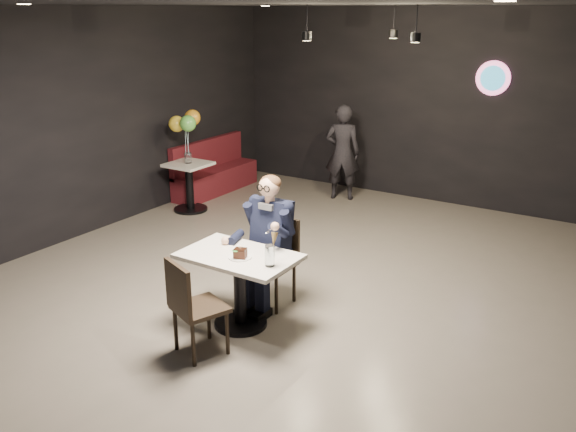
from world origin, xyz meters
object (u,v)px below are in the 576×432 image
Objects in this scene: chair_far at (272,263)px; side_table at (190,187)px; booth_bench at (215,167)px; seated_man at (271,240)px; sundae_glass at (270,256)px; balloon_vase at (188,158)px; main_table at (240,290)px; chair_near at (200,306)px; passerby at (342,152)px.

chair_far is 1.24× the size of side_table.
booth_bench is at bearing 106.70° from side_table.
seated_man reaches higher than sundae_glass.
booth_bench is at bearing 134.66° from sundae_glass.
seated_man is 9.27× the size of balloon_vase.
side_table is (-2.82, 1.94, -0.35)m from seated_man.
chair_far is at bearing -43.34° from booth_bench.
sundae_glass is at bearing -9.43° from main_table.
seated_man is (0.00, -0.00, 0.26)m from chair_far.
balloon_vase is (0.30, -1.00, 0.38)m from booth_bench.
sundae_glass is 0.11× the size of booth_bench.
seated_man is at bearing 90.00° from main_table.
chair_near is at bearing -90.00° from main_table.
chair_far reaches higher than balloon_vase.
booth_bench reaches higher than side_table.
chair_far is 3.94m from passerby.
seated_man reaches higher than main_table.
side_table is at bearing -90.00° from balloon_vase.
seated_man is at bearing 122.90° from sundae_glass.
sundae_glass is at bearing -57.10° from seated_man.
main_table is 5.58× the size of sundae_glass.
chair_far is at bearing 88.09° from passerby.
balloon_vase is at bearing 145.42° from seated_man.
side_table is (-3.22, 2.56, -0.48)m from sundae_glass.
sundae_glass is 4.11m from balloon_vase.
chair_far is 0.64× the size of seated_man.
seated_man is at bearing -43.34° from booth_bench.
sundae_glass is 0.13× the size of passerby.
chair_near is 4.17m from side_table.
passerby reaches higher than side_table.
main_table is at bearing -90.00° from seated_man.
booth_bench is (-3.12, 3.49, 0.07)m from main_table.
chair_near is at bearing -52.60° from booth_bench.
main_table is 3.79m from balloon_vase.
chair_near is 5.13m from booth_bench.
side_table is at bearing 145.42° from chair_far.
passerby reaches higher than chair_far.
main_table is 4.68m from booth_bench.
seated_man is at bearing -34.58° from side_table.
chair_near is 0.60× the size of passerby.
side_table is (-2.82, 1.94, -0.09)m from chair_far.
chair_far reaches higher than main_table.
main_table is at bearing -41.49° from side_table.
main_table is 0.76× the size of seated_man.
chair_far is at bearing 90.00° from seated_man.
passerby reaches higher than sundae_glass.
passerby is (-1.15, 3.76, 0.31)m from chair_far.
seated_man is 3.93m from passerby.
chair_far is 0.60× the size of passerby.
chair_near is at bearing -90.00° from seated_man.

